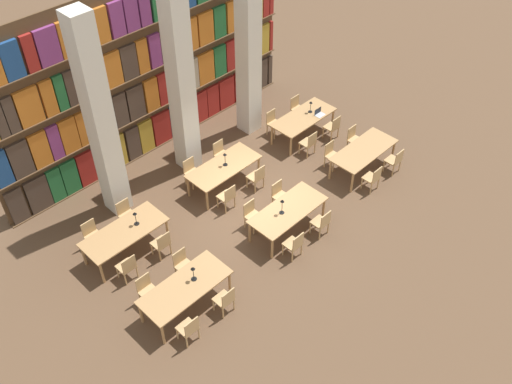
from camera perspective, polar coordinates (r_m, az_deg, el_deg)
ground_plane at (r=16.51m, az=-0.31°, el=-1.57°), size 40.00×40.00×0.00m
bookshelf_bank at (r=17.60m, az=-10.58°, el=11.46°), size 10.58×0.35×5.50m
pillar_left at (r=15.17m, az=-15.33°, el=6.84°), size 0.59×0.59×6.00m
pillar_center at (r=16.36m, az=-7.54°, el=10.93°), size 0.59×0.59×6.00m
pillar_right at (r=17.87m, az=-0.77°, el=14.24°), size 0.59×0.59×6.00m
reading_table_0 at (r=13.79m, az=-7.10°, el=-9.54°), size 2.26×0.99×0.78m
chair_0 at (r=13.42m, az=-6.72°, el=-13.40°), size 0.42×0.40×0.86m
chair_1 at (r=14.21m, az=-10.84°, el=-9.58°), size 0.42×0.40×0.86m
chair_2 at (r=13.81m, az=-3.10°, el=-10.69°), size 0.42×0.40×0.86m
chair_3 at (r=14.58m, az=-7.32°, el=-7.16°), size 0.42×0.40×0.86m
desk_lamp_0 at (r=13.61m, az=-6.30°, el=-7.88°), size 0.14×0.14×0.44m
reading_table_1 at (r=15.43m, az=3.21°, el=-1.95°), size 2.26×0.99×0.78m
chair_4 at (r=14.94m, az=3.86°, el=-5.22°), size 0.42×0.40×0.86m
chair_5 at (r=15.66m, az=-0.39°, el=-2.25°), size 0.42×0.40×0.86m
chair_6 at (r=15.55m, az=6.59°, el=-3.02°), size 0.42×0.40×0.86m
chair_7 at (r=16.24m, az=2.38°, el=-0.27°), size 0.42×0.40×0.86m
desk_lamp_1 at (r=15.05m, az=2.63°, el=-1.22°), size 0.14×0.14×0.48m
reading_table_2 at (r=17.64m, az=10.72°, el=4.01°), size 2.26×0.99×0.78m
chair_8 at (r=17.12m, az=11.61°, el=1.41°), size 0.42×0.40×0.86m
chair_9 at (r=17.76m, az=7.57°, el=3.76°), size 0.42×0.40×0.86m
chair_10 at (r=17.89m, az=13.72°, el=3.10°), size 0.42×0.40×0.86m
chair_11 at (r=18.50m, az=9.77°, el=5.30°), size 0.42×0.40×0.86m
reading_table_3 at (r=15.23m, az=-13.02°, el=-4.05°), size 2.26×0.99×0.78m
chair_12 at (r=14.77m, az=-12.75°, el=-7.29°), size 0.42×0.40×0.86m
chair_13 at (r=15.75m, az=-16.05°, el=-4.12°), size 0.42×0.40×0.86m
chair_14 at (r=15.13m, az=-9.41°, el=-5.09°), size 0.42×0.40×0.86m
chair_15 at (r=16.08m, az=-12.84°, el=-2.13°), size 0.42×0.40×0.86m
desk_lamp_2 at (r=15.09m, az=-11.99°, el=-2.38°), size 0.14×0.14×0.43m
reading_table_4 at (r=16.77m, az=-3.24°, el=2.43°), size 2.26×0.99×0.78m
chair_16 at (r=16.20m, az=-2.88°, el=-0.44°), size 0.42×0.40×0.86m
chair_17 at (r=17.10m, az=-6.46°, el=2.07°), size 0.42×0.40×0.86m
chair_18 at (r=16.80m, az=0.08°, el=1.54°), size 0.42×0.40×0.86m
chair_19 at (r=17.67m, az=-3.52°, el=3.88°), size 0.42×0.40×0.86m
desk_lamp_3 at (r=16.56m, az=-3.12°, el=3.51°), size 0.14×0.14×0.44m
reading_table_5 at (r=18.76m, az=4.76°, el=7.34°), size 2.26×0.99×0.78m
chair_20 at (r=18.14m, az=5.33°, el=4.93°), size 0.42×0.40×0.86m
chair_21 at (r=18.94m, az=1.74°, el=6.99°), size 0.42×0.40×0.86m
chair_22 at (r=18.90m, az=7.69°, el=6.49°), size 0.42×0.40×0.86m
chair_23 at (r=19.68m, az=4.14°, el=8.42°), size 0.42×0.40×0.86m
desk_lamp_4 at (r=18.79m, az=5.50°, el=8.67°), size 0.14×0.14×0.42m
laptop at (r=18.83m, az=6.36°, el=7.79°), size 0.32×0.22×0.21m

